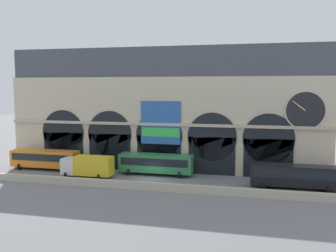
% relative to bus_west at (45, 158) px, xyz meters
% --- Properties ---
extents(ground_plane, '(200.00, 200.00, 0.00)m').
position_rel_bus_west_xyz_m(ground_plane, '(18.00, -2.30, -1.78)').
color(ground_plane, slate).
extents(quay_parapet_wall, '(90.00, 0.70, 1.02)m').
position_rel_bus_west_xyz_m(quay_parapet_wall, '(18.00, -7.45, -1.27)').
color(quay_parapet_wall, '#B2A891').
rests_on(quay_parapet_wall, ground).
extents(station_building, '(50.23, 6.35, 19.21)m').
position_rel_bus_west_xyz_m(station_building, '(18.04, 5.68, 7.56)').
color(station_building, beige).
rests_on(station_building, ground).
extents(bus_west, '(11.00, 3.25, 3.10)m').
position_rel_bus_west_xyz_m(bus_west, '(0.00, 0.00, 0.00)').
color(bus_west, orange).
rests_on(bus_west, ground).
extents(box_truck_midwest, '(7.50, 2.91, 3.12)m').
position_rel_bus_west_xyz_m(box_truck_midwest, '(8.83, -3.05, -0.08)').
color(box_truck_midwest, white).
rests_on(box_truck_midwest, ground).
extents(bus_center, '(11.00, 3.25, 3.10)m').
position_rel_bus_west_xyz_m(bus_center, '(18.05, 0.55, 0.00)').
color(bus_center, '#2D7A42').
rests_on(bus_center, ground).
extents(bus_east, '(11.00, 3.25, 3.10)m').
position_rel_bus_west_xyz_m(bus_east, '(37.30, -2.69, 0.00)').
color(bus_east, black).
rests_on(bus_east, ground).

